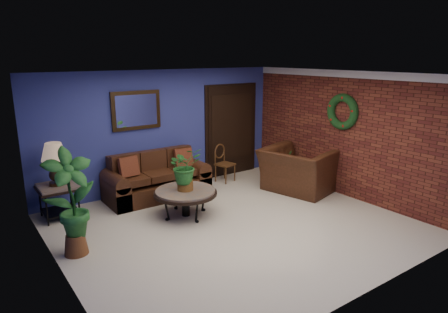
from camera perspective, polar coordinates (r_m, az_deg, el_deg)
floor at (r=6.83m, az=1.45°, el=-9.79°), size 5.50×5.50×0.00m
wall_back at (r=8.51m, az=-8.64°, el=3.75°), size 5.50×0.04×2.50m
wall_left at (r=5.31m, az=-23.01°, el=-3.77°), size 0.04×5.00×2.50m
wall_right_brick at (r=8.33m, az=16.86°, el=3.06°), size 0.04×5.00×2.50m
ceiling at (r=6.24m, az=1.60°, el=11.64°), size 5.50×5.00×0.02m
crown_molding at (r=8.17m, az=17.34°, el=11.18°), size 0.03×5.00×0.14m
wall_mirror at (r=8.15m, az=-12.42°, el=6.46°), size 1.02×0.06×0.77m
closet_door at (r=9.42m, az=1.03°, el=3.71°), size 1.44×0.06×2.18m
wreath at (r=8.24m, az=16.56°, el=6.15°), size 0.16×0.72×0.72m
sofa at (r=8.19m, az=-9.70°, el=-3.56°), size 2.04×0.88×0.92m
coffee_table at (r=7.10m, az=-5.53°, el=-5.23°), size 1.12×1.12×0.48m
end_table at (r=7.55m, az=-22.60°, el=-4.78°), size 0.66×0.66×0.60m
table_lamp at (r=7.38m, az=-23.05°, el=-0.32°), size 0.43×0.43×0.72m
side_chair at (r=8.99m, az=-0.14°, el=-0.56°), size 0.44×0.44×0.85m
armchair at (r=8.48m, az=10.56°, el=-1.91°), size 1.52×1.65×0.90m
coffee_plant at (r=6.96m, az=-5.63°, el=-1.51°), size 0.60×0.52×0.76m
floor_plant at (r=9.03m, az=8.77°, el=-1.39°), size 0.39×0.35×0.73m
tall_plant at (r=5.99m, az=-20.98°, el=-5.58°), size 0.75×0.55×1.57m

